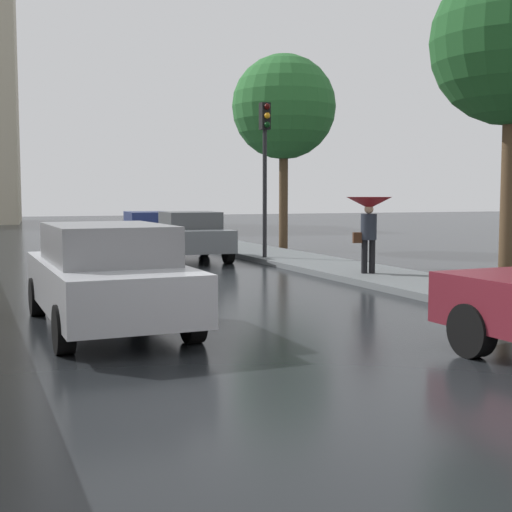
% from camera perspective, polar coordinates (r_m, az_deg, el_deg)
% --- Properties ---
extents(ground, '(120.00, 120.00, 0.00)m').
position_cam_1_polar(ground, '(6.68, 11.26, -11.78)').
color(ground, black).
extents(car_silver_near_kerb, '(1.90, 4.52, 1.50)m').
position_cam_1_polar(car_silver_near_kerb, '(10.31, -12.01, -1.47)').
color(car_silver_near_kerb, '#B2B5BA').
rests_on(car_silver_near_kerb, ground).
extents(car_grey_mid_road, '(1.95, 3.92, 1.42)m').
position_cam_1_polar(car_grey_mid_road, '(20.67, -5.40, 1.68)').
color(car_grey_mid_road, slate).
rests_on(car_grey_mid_road, ground).
extents(car_blue_behind_camera, '(2.01, 4.19, 1.30)m').
position_cam_1_polar(car_blue_behind_camera, '(26.18, -8.72, 2.26)').
color(car_blue_behind_camera, navy).
rests_on(car_blue_behind_camera, ground).
extents(pedestrian_with_umbrella_near, '(1.03, 1.03, 1.73)m').
position_cam_1_polar(pedestrian_with_umbrella_near, '(16.08, 9.13, 3.54)').
color(pedestrian_with_umbrella_near, black).
rests_on(pedestrian_with_umbrella_near, sidewalk_strip).
extents(traffic_light, '(0.26, 0.39, 4.36)m').
position_cam_1_polar(traffic_light, '(20.03, 0.74, 8.53)').
color(traffic_light, black).
rests_on(traffic_light, sidewalk_strip).
extents(street_tree_near, '(3.57, 3.57, 6.71)m').
position_cam_1_polar(street_tree_near, '(24.67, 2.27, 11.94)').
color(street_tree_near, '#4C3823').
rests_on(street_tree_near, ground).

